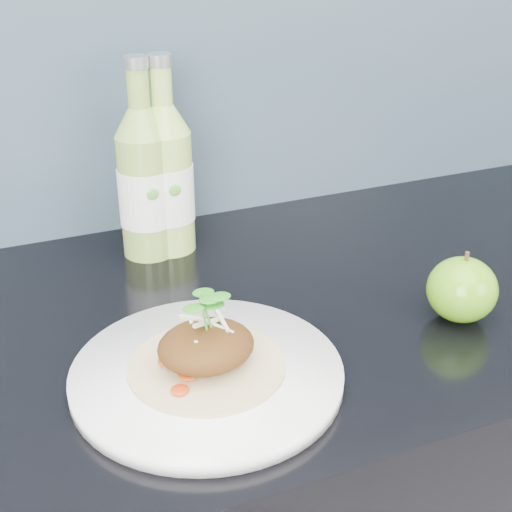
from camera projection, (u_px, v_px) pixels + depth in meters
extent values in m
cylinder|color=white|center=(207.00, 374.00, 0.73)|extent=(0.30, 0.30, 0.02)
cylinder|color=tan|center=(207.00, 366.00, 0.72)|extent=(0.16, 0.16, 0.00)
ellipsoid|color=#563210|center=(206.00, 346.00, 0.71)|extent=(0.10, 0.08, 0.04)
ellipsoid|color=#599510|center=(462.00, 290.00, 0.82)|extent=(0.08, 0.08, 0.08)
cylinder|color=#472D14|center=(467.00, 258.00, 0.81)|extent=(0.01, 0.00, 0.01)
cylinder|color=#81A544|center=(146.00, 196.00, 0.96)|extent=(0.09, 0.09, 0.17)
cone|color=#81A544|center=(140.00, 121.00, 0.92)|extent=(0.07, 0.07, 0.04)
cylinder|color=#81A544|center=(138.00, 88.00, 0.90)|extent=(0.03, 0.03, 0.05)
cylinder|color=silver|center=(136.00, 62.00, 0.88)|extent=(0.03, 0.03, 0.02)
cylinder|color=white|center=(146.00, 196.00, 0.96)|extent=(0.09, 0.09, 0.08)
ellipsoid|color=#59A533|center=(153.00, 194.00, 0.92)|extent=(0.02, 0.00, 0.02)
cylinder|color=#9FC753|center=(167.00, 192.00, 0.97)|extent=(0.08, 0.08, 0.17)
cone|color=#9FC753|center=(163.00, 119.00, 0.93)|extent=(0.07, 0.07, 0.04)
cylinder|color=#9FC753|center=(161.00, 85.00, 0.91)|extent=(0.03, 0.03, 0.05)
cylinder|color=silver|center=(159.00, 60.00, 0.89)|extent=(0.03, 0.03, 0.02)
cylinder|color=white|center=(167.00, 192.00, 0.97)|extent=(0.08, 0.08, 0.08)
ellipsoid|color=#59A533|center=(175.00, 190.00, 0.94)|extent=(0.02, 0.00, 0.02)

